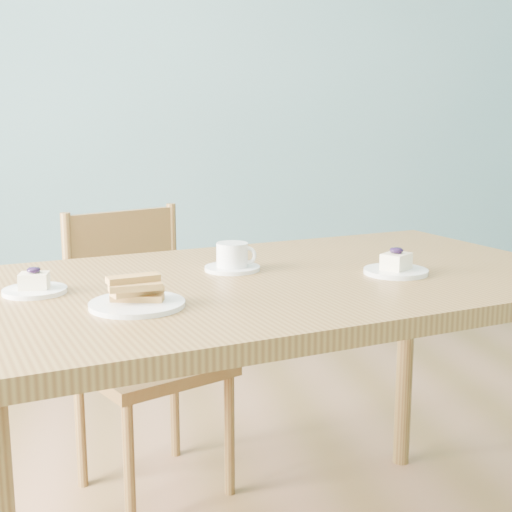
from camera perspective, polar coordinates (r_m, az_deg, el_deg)
room at (r=1.52m, az=9.69°, el=17.16°), size 5.01×5.01×2.71m
dining_table at (r=1.73m, az=1.47°, el=-4.25°), size 1.67×1.20×0.81m
dining_chair at (r=2.29m, az=-8.85°, el=-7.48°), size 0.54×0.53×0.90m
cheesecake_plate_near at (r=1.77m, az=11.13°, el=-0.88°), size 0.16×0.16×0.07m
cheesecake_plate_far at (r=1.63m, az=-17.30°, el=-2.34°), size 0.14×0.14×0.06m
coffee_cup at (r=1.78m, az=-1.87°, el=-0.21°), size 0.14×0.14×0.07m
biscotti_plate at (r=1.46m, az=-9.51°, el=-3.31°), size 0.19×0.19×0.06m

